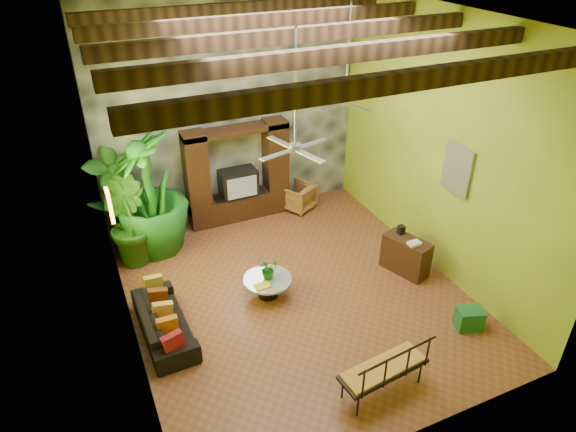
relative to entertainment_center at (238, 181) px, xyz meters
name	(u,v)px	position (x,y,z in m)	size (l,w,h in m)	color
ground	(295,292)	(0.00, -3.14, -0.97)	(7.00, 7.00, 0.00)	brown
ceiling	(297,19)	(0.00, -3.14, 4.03)	(6.00, 7.00, 0.02)	silver
back_wall	(229,112)	(0.00, 0.36, 1.53)	(6.00, 0.02, 5.00)	olive
left_wall	(111,213)	(-3.00, -3.14, 1.53)	(0.02, 7.00, 5.00)	olive
right_wall	(440,147)	(3.00, -3.14, 1.53)	(0.02, 7.00, 5.00)	olive
stone_accent_wall	(230,113)	(0.00, 0.30, 1.53)	(5.98, 0.10, 4.98)	#313438
ceiling_beams	(297,35)	(0.00, -3.14, 3.81)	(5.95, 5.36, 0.22)	#372211
entertainment_center	(238,181)	(0.00, 0.00, 0.00)	(2.40, 0.55, 2.30)	black
ceiling_fan_front	(295,135)	(-0.20, -3.54, 2.44)	(1.28, 1.28, 1.86)	#A7A8AC
ceiling_fan_back	(346,92)	(1.60, -1.94, 2.44)	(1.28, 1.28, 1.86)	#A7A8AC
wall_art_mask	(110,205)	(-2.96, -2.14, 1.13)	(0.06, 0.32, 0.55)	gold
wall_art_painting	(457,169)	(2.96, -3.74, 1.33)	(0.06, 0.70, 0.90)	#2A549B
sofa	(164,321)	(-2.52, -3.23, -0.69)	(1.91, 0.75, 0.56)	black
wicker_armchair	(298,197)	(1.45, -0.21, -0.64)	(0.69, 0.71, 0.64)	brown
tall_plant_a	(119,197)	(-2.65, -0.05, 0.18)	(1.21, 0.82, 2.30)	#1F5A17
tall_plant_b	(127,223)	(-2.65, -0.77, -0.05)	(1.01, 0.81, 1.84)	#225717
tall_plant_c	(149,192)	(-2.09, -0.53, 0.41)	(1.54, 1.54, 2.75)	#1A661D
coffee_table	(268,285)	(-0.50, -3.01, -0.71)	(0.91, 0.91, 0.40)	black
centerpiece_plant	(268,269)	(-0.48, -2.99, -0.37)	(0.36, 0.31, 0.40)	#1D651A
yellow_tray	(263,286)	(-0.68, -3.19, -0.55)	(0.28, 0.20, 0.03)	#FFF11B
iron_bench	(387,368)	(0.22, -5.89, -0.42)	(1.45, 0.66, 0.57)	black
side_console	(406,255)	(2.33, -3.42, -0.59)	(0.43, 0.95, 0.76)	#351911
green_bin	(469,318)	(2.39, -5.26, -0.77)	(0.44, 0.33, 0.39)	#1F7725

